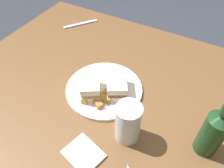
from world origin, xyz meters
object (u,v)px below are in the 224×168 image
(sandwich_half_left, at_px, (91,87))
(cider_bottle, at_px, (214,131))
(plate, at_px, (104,89))
(sandwich_half_right, at_px, (117,86))
(napkin, at_px, (83,154))
(fork, at_px, (81,24))
(pint_glass, at_px, (128,125))

(sandwich_half_left, bearing_deg, cider_bottle, -1.98)
(plate, distance_m, sandwich_half_right, 0.06)
(plate, height_order, napkin, plate)
(sandwich_half_right, relative_size, cider_bottle, 0.52)
(sandwich_half_left, relative_size, napkin, 1.10)
(plate, xyz_separation_m, sandwich_half_left, (-0.03, -0.04, 0.04))
(sandwich_half_left, bearing_deg, fork, 129.10)
(sandwich_half_left, bearing_deg, sandwich_half_right, 32.00)
(plate, height_order, sandwich_half_right, sandwich_half_right)
(plate, bearing_deg, pint_glass, -39.39)
(sandwich_half_right, bearing_deg, pint_glass, -52.21)
(napkin, xyz_separation_m, fork, (-0.42, 0.59, -0.00))
(sandwich_half_right, distance_m, fork, 0.51)
(sandwich_half_right, bearing_deg, sandwich_half_left, -148.00)
(sandwich_half_right, height_order, napkin, sandwich_half_right)
(pint_glass, height_order, cider_bottle, cider_bottle)
(plate, distance_m, pint_glass, 0.22)
(plate, xyz_separation_m, napkin, (0.08, -0.25, -0.00))
(cider_bottle, height_order, napkin, cider_bottle)
(sandwich_half_left, height_order, napkin, sandwich_half_left)
(sandwich_half_left, bearing_deg, plate, 54.45)
(pint_glass, distance_m, napkin, 0.16)
(sandwich_half_left, distance_m, napkin, 0.24)
(plate, relative_size, fork, 1.60)
(cider_bottle, bearing_deg, pint_glass, -161.66)
(plate, xyz_separation_m, pint_glass, (0.16, -0.13, 0.05))
(cider_bottle, relative_size, fork, 1.38)
(sandwich_half_right, height_order, pint_glass, pint_glass)
(sandwich_half_right, bearing_deg, napkin, -84.61)
(cider_bottle, distance_m, napkin, 0.38)
(plate, xyz_separation_m, cider_bottle, (0.39, -0.06, 0.09))
(sandwich_half_left, distance_m, sandwich_half_right, 0.10)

